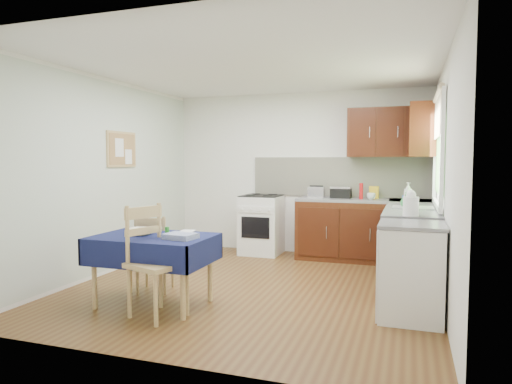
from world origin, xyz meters
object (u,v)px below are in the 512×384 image
(dining_table, at_px, (153,246))
(chair_far, at_px, (154,251))
(sandwich_press, at_px, (341,192))
(dish_rack, at_px, (413,206))
(kettle, at_px, (411,204))
(chair_near, at_px, (154,258))
(toaster, at_px, (316,192))

(dining_table, bearing_deg, chair_far, 118.16)
(sandwich_press, relative_size, dish_rack, 0.64)
(sandwich_press, xyz_separation_m, kettle, (0.97, -1.96, 0.03))
(sandwich_press, xyz_separation_m, dish_rack, (1.00, -1.24, -0.06))
(chair_near, height_order, sandwich_press, sandwich_press)
(sandwich_press, bearing_deg, chair_near, -103.59)
(sandwich_press, distance_m, kettle, 2.19)
(chair_near, relative_size, kettle, 4.04)
(dining_table, xyz_separation_m, chair_far, (-0.24, 0.40, -0.15))
(chair_far, bearing_deg, dish_rack, -169.47)
(dining_table, bearing_deg, dish_rack, 30.08)
(toaster, bearing_deg, dish_rack, -57.81)
(chair_near, height_order, kettle, kettle)
(toaster, bearing_deg, sandwich_press, -4.44)
(toaster, height_order, dish_rack, dish_rack)
(chair_far, relative_size, kettle, 3.32)
(chair_far, distance_m, dish_rack, 2.98)
(toaster, distance_m, sandwich_press, 0.36)
(dining_table, bearing_deg, kettle, 16.80)
(dining_table, xyz_separation_m, sandwich_press, (1.46, 2.82, 0.38))
(chair_far, bearing_deg, sandwich_press, -138.14)
(chair_near, xyz_separation_m, dish_rack, (2.28, 1.85, 0.37))
(chair_far, height_order, dish_rack, dish_rack)
(dining_table, height_order, toaster, toaster)
(dining_table, xyz_separation_m, toaster, (1.10, 2.74, 0.38))
(toaster, bearing_deg, kettle, -71.95)
(dining_table, relative_size, chair_far, 1.36)
(chair_far, xyz_separation_m, dish_rack, (2.69, 1.17, 0.47))
(chair_near, bearing_deg, toaster, 1.90)
(dining_table, distance_m, kettle, 2.61)
(chair_far, bearing_deg, kettle, 176.66)
(dish_rack, relative_size, kettle, 1.75)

